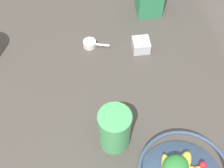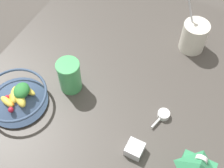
{
  "view_description": "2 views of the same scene",
  "coord_description": "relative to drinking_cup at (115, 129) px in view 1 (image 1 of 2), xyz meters",
  "views": [
    {
      "loc": [
        0.58,
        0.09,
        0.84
      ],
      "look_at": [
        0.04,
        0.16,
        0.09
      ],
      "focal_mm": 50.0,
      "sensor_mm": 36.0,
      "label": 1
    },
    {
      "loc": [
        -0.25,
        0.69,
        1.04
      ],
      "look_at": [
        0.04,
        0.11,
        0.12
      ],
      "focal_mm": 50.0,
      "sensor_mm": 36.0,
      "label": 2
    }
  ],
  "objects": [
    {
      "name": "drinking_cup",
      "position": [
        0.0,
        0.0,
        0.0
      ],
      "size": [
        0.09,
        0.09,
        0.14
      ],
      "color": "#4CB266",
      "rests_on": "countertop"
    },
    {
      "name": "spice_jar",
      "position": [
        -0.33,
        0.14,
        -0.05
      ],
      "size": [
        0.06,
        0.06,
        0.04
      ],
      "color": "silver",
      "rests_on": "countertop"
    },
    {
      "name": "ground_plane",
      "position": [
        -0.2,
        -0.14,
        -0.1
      ],
      "size": [
        6.0,
        6.0,
        0.0
      ],
      "primitive_type": "plane",
      "color": "#4C4742"
    },
    {
      "name": "countertop",
      "position": [
        -0.2,
        -0.14,
        -0.09
      ],
      "size": [
        1.11,
        1.11,
        0.03
      ],
      "color": "#47423D",
      "rests_on": "ground_plane"
    },
    {
      "name": "measuring_scoop",
      "position": [
        -0.37,
        -0.04,
        -0.06
      ],
      "size": [
        0.04,
        0.09,
        0.02
      ],
      "color": "white",
      "rests_on": "countertop"
    }
  ]
}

